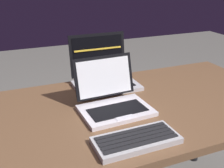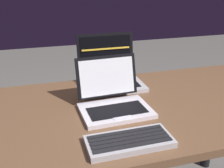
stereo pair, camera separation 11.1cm
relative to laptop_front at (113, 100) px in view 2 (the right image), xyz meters
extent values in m
cube|color=brown|center=(0.10, 0.00, -0.06)|extent=(1.49, 0.77, 0.03)
cylinder|color=black|center=(0.78, 0.32, -0.43)|extent=(0.06, 0.06, 0.70)
cube|color=silver|center=(0.00, -0.03, -0.03)|extent=(0.30, 0.22, 0.02)
cube|color=black|center=(0.00, -0.05, -0.02)|extent=(0.25, 0.12, 0.00)
cube|color=silver|center=(0.00, -0.11, -0.02)|extent=(0.08, 0.04, 0.00)
cube|color=black|center=(0.00, 0.09, 0.08)|extent=(0.28, 0.07, 0.18)
cube|color=white|center=(0.00, 0.08, 0.08)|extent=(0.25, 0.06, 0.16)
cube|color=#4CF259|center=(0.00, 0.08, 0.06)|extent=(0.24, 0.01, 0.01)
cube|color=#BCB8BF|center=(0.06, 0.23, -0.03)|extent=(0.32, 0.23, 0.02)
cube|color=black|center=(0.06, 0.22, -0.02)|extent=(0.26, 0.12, 0.00)
cube|color=#C2ADCC|center=(0.06, 0.15, -0.02)|extent=(0.08, 0.04, 0.00)
cube|color=black|center=(0.06, 0.36, 0.10)|extent=(0.31, 0.04, 0.22)
cube|color=black|center=(0.06, 0.35, 0.10)|extent=(0.28, 0.03, 0.20)
cube|color=yellow|center=(0.06, 0.35, 0.13)|extent=(0.26, 0.00, 0.01)
cube|color=#B8B6B9|center=(-0.02, -0.27, -0.03)|extent=(0.30, 0.14, 0.02)
cube|color=black|center=(-0.02, -0.31, -0.02)|extent=(0.28, 0.02, 0.00)
cube|color=black|center=(-0.02, -0.29, -0.02)|extent=(0.28, 0.02, 0.00)
cube|color=black|center=(-0.02, -0.27, -0.02)|extent=(0.28, 0.02, 0.00)
cube|color=black|center=(-0.02, -0.24, -0.02)|extent=(0.28, 0.02, 0.00)
cube|color=black|center=(-0.02, -0.22, -0.02)|extent=(0.28, 0.02, 0.00)
camera|label=1|loc=(-0.40, -0.97, 0.52)|focal=43.56mm
camera|label=2|loc=(-0.30, -1.01, 0.52)|focal=43.56mm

